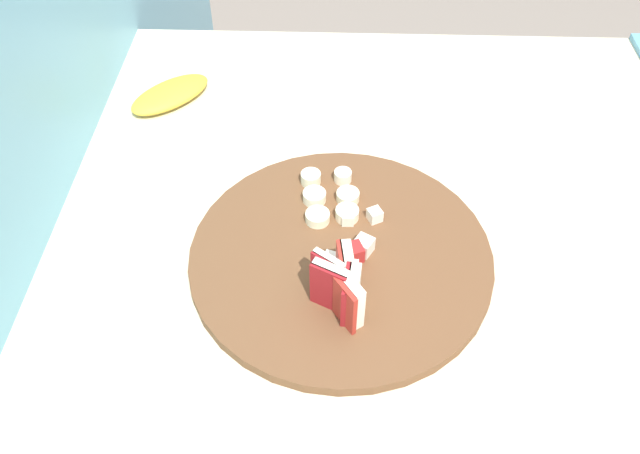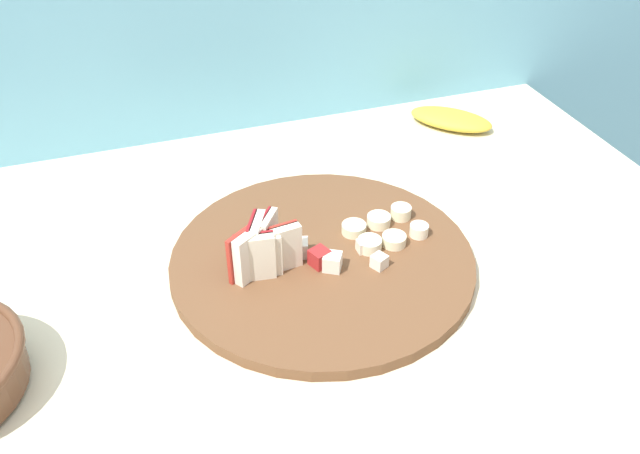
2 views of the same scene
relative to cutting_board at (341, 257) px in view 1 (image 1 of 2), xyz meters
The scene contains 6 objects.
tile_backsplash 0.45m from the cutting_board, 103.40° to the left, with size 2.40×0.04×1.36m, color #6BADC6.
cutting_board is the anchor object (origin of this frame).
apple_wedge_fan 0.08m from the cutting_board, behind, with size 0.09×0.06×0.06m.
apple_dice_pile 0.02m from the cutting_board, 75.20° to the right, with size 0.10×0.07×0.02m.
banana_slice_rows 0.09m from the cutting_board, 10.25° to the left, with size 0.10×0.08×0.02m.
banana_peel 0.40m from the cutting_board, 40.41° to the left, with size 0.13×0.06×0.02m, color gold.
Camera 1 is at (-0.41, 0.09, 1.51)m, focal length 36.65 mm.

